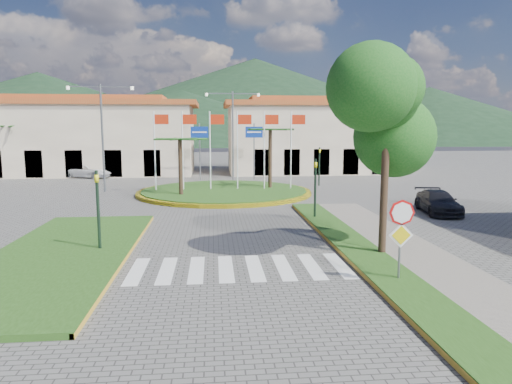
{
  "coord_description": "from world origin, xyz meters",
  "views": [
    {
      "loc": [
        -0.78,
        -11.17,
        4.8
      ],
      "look_at": [
        1.02,
        8.0,
        2.08
      ],
      "focal_mm": 32.0,
      "sensor_mm": 36.0,
      "label": 1
    }
  ],
  "objects": [
    {
      "name": "median_left",
      "position": [
        -6.5,
        6.0,
        0.09
      ],
      "size": [
        5.0,
        14.0,
        0.18
      ],
      "primitive_type": "cube",
      "color": "#214614",
      "rests_on": "ground"
    },
    {
      "name": "verge_right",
      "position": [
        4.8,
        2.0,
        0.09
      ],
      "size": [
        1.6,
        28.0,
        0.18
      ],
      "primitive_type": "cube",
      "color": "#214614",
      "rests_on": "ground"
    },
    {
      "name": "roundabout_island",
      "position": [
        0.0,
        22.0,
        0.17
      ],
      "size": [
        12.7,
        12.7,
        6.0
      ],
      "color": "yellow",
      "rests_on": "ground"
    },
    {
      "name": "stop_sign",
      "position": [
        4.9,
        1.96,
        1.79
      ],
      "size": [
        0.8,
        0.11,
        2.65
      ],
      "color": "slate",
      "rests_on": "ground"
    },
    {
      "name": "car_dark_a",
      "position": [
        -7.3,
        36.99,
        0.53
      ],
      "size": [
        3.12,
        1.34,
        1.05
      ],
      "primitive_type": "imported",
      "rotation": [
        0.0,
        0.0,
        1.54
      ],
      "color": "black",
      "rests_on": "ground"
    },
    {
      "name": "deciduous_tree",
      "position": [
        5.5,
        5.0,
        5.18
      ],
      "size": [
        3.6,
        3.6,
        6.8
      ],
      "color": "black",
      "rests_on": "ground"
    },
    {
      "name": "traffic_light_far",
      "position": [
        8.0,
        26.0,
        1.94
      ],
      "size": [
        0.18,
        0.15,
        3.2
      ],
      "color": "black",
      "rests_on": "ground"
    },
    {
      "name": "hill_far_west",
      "position": [
        -55.0,
        140.0,
        11.0
      ],
      "size": [
        140.0,
        140.0,
        22.0
      ],
      "primitive_type": "cone",
      "color": "black",
      "rests_on": "ground"
    },
    {
      "name": "car_side_right",
      "position": [
        11.88,
        13.25,
        0.63
      ],
      "size": [
        2.42,
        4.55,
        1.26
      ],
      "primitive_type": "imported",
      "rotation": [
        0.0,
        0.0,
        -0.16
      ],
      "color": "black",
      "rests_on": "ground"
    },
    {
      "name": "traffic_light_right",
      "position": [
        4.5,
        12.0,
        1.94
      ],
      "size": [
        0.15,
        0.18,
        3.2
      ],
      "color": "black",
      "rests_on": "ground"
    },
    {
      "name": "hill_far_east",
      "position": [
        70.0,
        135.0,
        9.0
      ],
      "size": [
        120.0,
        120.0,
        18.0
      ],
      "primitive_type": "cone",
      "color": "black",
      "rests_on": "ground"
    },
    {
      "name": "traffic_light_left",
      "position": [
        -5.2,
        6.5,
        1.94
      ],
      "size": [
        0.15,
        0.18,
        3.2
      ],
      "color": "black",
      "rests_on": "ground"
    },
    {
      "name": "car_dark_b",
      "position": [
        7.88,
        36.68,
        0.67
      ],
      "size": [
        4.3,
        2.39,
        1.34
      ],
      "primitive_type": "imported",
      "rotation": [
        0.0,
        0.0,
        1.82
      ],
      "color": "black",
      "rests_on": "ground"
    },
    {
      "name": "direction_sign_west",
      "position": [
        -2.0,
        30.97,
        3.53
      ],
      "size": [
        1.6,
        0.14,
        5.2
      ],
      "color": "slate",
      "rests_on": "ground"
    },
    {
      "name": "building_left",
      "position": [
        -14.0,
        38.0,
        3.9
      ],
      "size": [
        23.32,
        9.54,
        8.05
      ],
      "color": "#C0AE91",
      "rests_on": "ground"
    },
    {
      "name": "sidewalk_right",
      "position": [
        6.0,
        2.0,
        0.07
      ],
      "size": [
        4.0,
        28.0,
        0.15
      ],
      "primitive_type": "cube",
      "color": "gray",
      "rests_on": "ground"
    },
    {
      "name": "ground",
      "position": [
        0.0,
        0.0,
        0.0
      ],
      "size": [
        160.0,
        160.0,
        0.0
      ],
      "primitive_type": "plane",
      "color": "#5A5855",
      "rests_on": "ground"
    },
    {
      "name": "direction_sign_east",
      "position": [
        3.0,
        30.97,
        3.53
      ],
      "size": [
        1.6,
        0.14,
        5.2
      ],
      "color": "slate",
      "rests_on": "ground"
    },
    {
      "name": "hill_far_mid",
      "position": [
        15.0,
        160.0,
        15.0
      ],
      "size": [
        180.0,
        180.0,
        30.0
      ],
      "primitive_type": "cone",
      "color": "black",
      "rests_on": "ground"
    },
    {
      "name": "building_right",
      "position": [
        10.0,
        38.0,
        3.9
      ],
      "size": [
        19.08,
        9.54,
        8.05
      ],
      "color": "#C0AE91",
      "rests_on": "ground"
    },
    {
      "name": "street_lamp_west",
      "position": [
        -9.0,
        24.0,
        4.5
      ],
      "size": [
        4.8,
        0.16,
        8.0
      ],
      "color": "slate",
      "rests_on": "ground"
    },
    {
      "name": "crosswalk",
      "position": [
        0.0,
        4.0,
        0.01
      ],
      "size": [
        8.0,
        3.0,
        0.01
      ],
      "primitive_type": "cube",
      "color": "silver",
      "rests_on": "ground"
    },
    {
      "name": "white_van",
      "position": [
        -12.77,
        33.97,
        0.63
      ],
      "size": [
        4.95,
        3.45,
        1.26
      ],
      "primitive_type": "imported",
      "rotation": [
        0.0,
        0.0,
        1.24
      ],
      "color": "silver",
      "rests_on": "ground"
    },
    {
      "name": "hill_near_back",
      "position": [
        -10.0,
        130.0,
        8.0
      ],
      "size": [
        110.0,
        110.0,
        16.0
      ],
      "primitive_type": "cone",
      "color": "black",
      "rests_on": "ground"
    },
    {
      "name": "street_lamp_centre",
      "position": [
        1.0,
        30.0,
        4.5
      ],
      "size": [
        4.8,
        0.16,
        8.0
      ],
      "color": "slate",
      "rests_on": "ground"
    }
  ]
}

